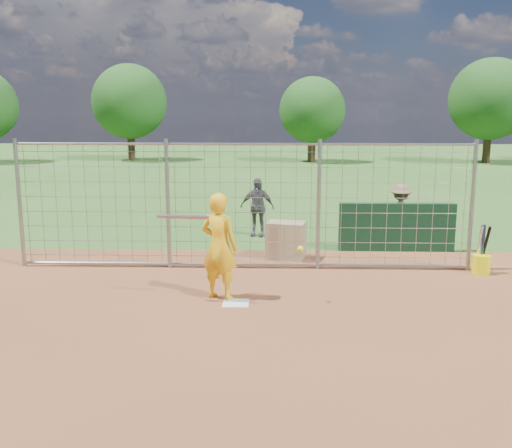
{
  "coord_description": "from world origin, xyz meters",
  "views": [
    {
      "loc": [
        0.63,
        -9.16,
        3.09
      ],
      "look_at": [
        0.3,
        0.8,
        1.15
      ],
      "focal_mm": 40.0,
      "sensor_mm": 36.0,
      "label": 1
    }
  ],
  "objects_px": {
    "batter": "(219,246)",
    "equipment_bin": "(286,240)",
    "bystander_b": "(257,207)",
    "bystander_c": "(400,214)",
    "bucket_with_bats": "(481,261)"
  },
  "relations": [
    {
      "from": "batter",
      "to": "bystander_c",
      "type": "bearing_deg",
      "value": -107.73
    },
    {
      "from": "bystander_c",
      "to": "bucket_with_bats",
      "type": "xyz_separation_m",
      "value": [
        1.02,
        -2.69,
        -0.47
      ]
    },
    {
      "from": "batter",
      "to": "bucket_with_bats",
      "type": "xyz_separation_m",
      "value": [
        4.96,
        1.68,
        -0.66
      ]
    },
    {
      "from": "batter",
      "to": "equipment_bin",
      "type": "xyz_separation_m",
      "value": [
        1.17,
        2.75,
        -0.51
      ]
    },
    {
      "from": "batter",
      "to": "bystander_b",
      "type": "height_order",
      "value": "batter"
    },
    {
      "from": "equipment_bin",
      "to": "bucket_with_bats",
      "type": "bearing_deg",
      "value": -3.59
    },
    {
      "from": "bystander_b",
      "to": "bystander_c",
      "type": "distance_m",
      "value": 3.53
    },
    {
      "from": "batter",
      "to": "bystander_c",
      "type": "distance_m",
      "value": 5.89
    },
    {
      "from": "batter",
      "to": "bucket_with_bats",
      "type": "height_order",
      "value": "batter"
    },
    {
      "from": "bystander_b",
      "to": "bucket_with_bats",
      "type": "xyz_separation_m",
      "value": [
        4.49,
        -3.36,
        -0.5
      ]
    },
    {
      "from": "bystander_c",
      "to": "bucket_with_bats",
      "type": "bearing_deg",
      "value": 113.3
    },
    {
      "from": "equipment_bin",
      "to": "bucket_with_bats",
      "type": "height_order",
      "value": "bucket_with_bats"
    },
    {
      "from": "bystander_b",
      "to": "bucket_with_bats",
      "type": "distance_m",
      "value": 5.63
    },
    {
      "from": "batter",
      "to": "equipment_bin",
      "type": "relative_size",
      "value": 2.27
    },
    {
      "from": "batter",
      "to": "bystander_b",
      "type": "xyz_separation_m",
      "value": [
        0.47,
        5.04,
        -0.16
      ]
    }
  ]
}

